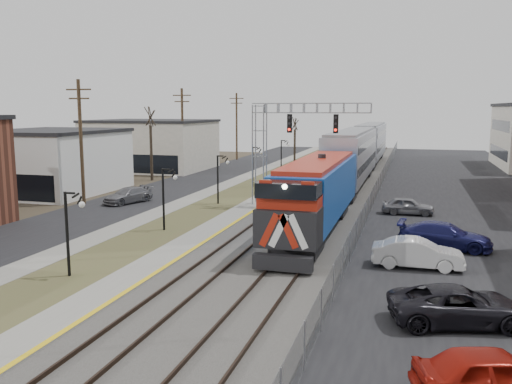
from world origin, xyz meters
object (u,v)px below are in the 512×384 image
at_px(train, 356,156).
at_px(car_lot_a, 496,377).
at_px(signal_gantry, 281,136).
at_px(car_lot_b, 418,254).

xyz_separation_m(train, car_lot_a, (7.88, -41.86, -2.15)).
distance_m(signal_gantry, car_lot_a, 29.35).
bearing_deg(train, car_lot_b, -78.61).
xyz_separation_m(car_lot_a, car_lot_b, (-1.90, 12.19, -0.02)).
distance_m(train, car_lot_a, 42.65).
bearing_deg(car_lot_b, signal_gantry, 35.69).
relative_size(train, car_lot_a, 14.62).
relative_size(signal_gantry, car_lot_a, 2.09).
xyz_separation_m(signal_gantry, car_lot_a, (12.16, -26.27, -4.85)).
relative_size(car_lot_a, car_lot_b, 0.99).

